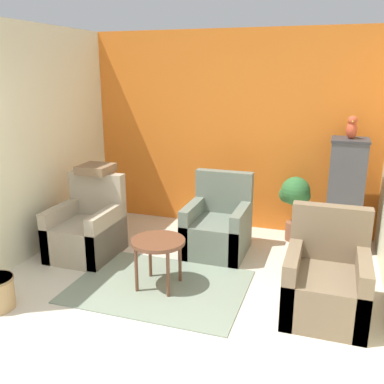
{
  "coord_description": "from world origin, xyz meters",
  "views": [
    {
      "loc": [
        1.38,
        -2.45,
        2.22
      ],
      "look_at": [
        0.0,
        1.7,
        0.96
      ],
      "focal_mm": 40.0,
      "sensor_mm": 36.0,
      "label": 1
    }
  ],
  "objects_px": {
    "potted_plant": "(295,197)",
    "birdcage": "(345,197)",
    "armchair_middle": "(218,228)",
    "coffee_table": "(158,246)",
    "parrot": "(352,128)",
    "armchair_left": "(87,231)",
    "armchair_right": "(326,283)"
  },
  "relations": [
    {
      "from": "birdcage",
      "to": "potted_plant",
      "type": "distance_m",
      "value": 0.62
    },
    {
      "from": "birdcage",
      "to": "potted_plant",
      "type": "height_order",
      "value": "birdcage"
    },
    {
      "from": "armchair_left",
      "to": "armchair_middle",
      "type": "distance_m",
      "value": 1.61
    },
    {
      "from": "armchair_right",
      "to": "birdcage",
      "type": "height_order",
      "value": "birdcage"
    },
    {
      "from": "coffee_table",
      "to": "potted_plant",
      "type": "height_order",
      "value": "potted_plant"
    },
    {
      "from": "armchair_middle",
      "to": "parrot",
      "type": "distance_m",
      "value": 2.01
    },
    {
      "from": "armchair_left",
      "to": "coffee_table",
      "type": "bearing_deg",
      "value": -23.12
    },
    {
      "from": "armchair_right",
      "to": "potted_plant",
      "type": "relative_size",
      "value": 1.12
    },
    {
      "from": "armchair_middle",
      "to": "birdcage",
      "type": "xyz_separation_m",
      "value": [
        1.47,
        0.59,
        0.38
      ]
    },
    {
      "from": "armchair_right",
      "to": "armchair_middle",
      "type": "height_order",
      "value": "same"
    },
    {
      "from": "parrot",
      "to": "coffee_table",
      "type": "bearing_deg",
      "value": -137.22
    },
    {
      "from": "armchair_left",
      "to": "birdcage",
      "type": "xyz_separation_m",
      "value": [
        2.97,
        1.18,
        0.38
      ]
    },
    {
      "from": "coffee_table",
      "to": "armchair_right",
      "type": "relative_size",
      "value": 0.57
    },
    {
      "from": "armchair_left",
      "to": "armchair_right",
      "type": "height_order",
      "value": "same"
    },
    {
      "from": "armchair_middle",
      "to": "birdcage",
      "type": "height_order",
      "value": "birdcage"
    },
    {
      "from": "armchair_left",
      "to": "parrot",
      "type": "xyz_separation_m",
      "value": [
        2.97,
        1.18,
        1.24
      ]
    },
    {
      "from": "armchair_right",
      "to": "armchair_left",
      "type": "bearing_deg",
      "value": 170.58
    },
    {
      "from": "birdcage",
      "to": "armchair_middle",
      "type": "bearing_deg",
      "value": -158.15
    },
    {
      "from": "coffee_table",
      "to": "birdcage",
      "type": "height_order",
      "value": "birdcage"
    },
    {
      "from": "armchair_left",
      "to": "armchair_middle",
      "type": "height_order",
      "value": "same"
    },
    {
      "from": "coffee_table",
      "to": "parrot",
      "type": "relative_size",
      "value": 2.0
    },
    {
      "from": "potted_plant",
      "to": "birdcage",
      "type": "bearing_deg",
      "value": -8.63
    },
    {
      "from": "birdcage",
      "to": "potted_plant",
      "type": "relative_size",
      "value": 1.62
    },
    {
      "from": "armchair_middle",
      "to": "coffee_table",
      "type": "bearing_deg",
      "value": -107.53
    },
    {
      "from": "armchair_middle",
      "to": "birdcage",
      "type": "relative_size",
      "value": 0.69
    },
    {
      "from": "armchair_middle",
      "to": "parrot",
      "type": "height_order",
      "value": "parrot"
    },
    {
      "from": "coffee_table",
      "to": "armchair_middle",
      "type": "distance_m",
      "value": 1.15
    },
    {
      "from": "birdcage",
      "to": "parrot",
      "type": "bearing_deg",
      "value": 90.0
    },
    {
      "from": "coffee_table",
      "to": "armchair_left",
      "type": "xyz_separation_m",
      "value": [
        -1.16,
        0.49,
        -0.16
      ]
    },
    {
      "from": "armchair_middle",
      "to": "potted_plant",
      "type": "height_order",
      "value": "armchair_middle"
    },
    {
      "from": "coffee_table",
      "to": "armchair_left",
      "type": "relative_size",
      "value": 0.57
    },
    {
      "from": "armchair_left",
      "to": "birdcage",
      "type": "height_order",
      "value": "birdcage"
    }
  ]
}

